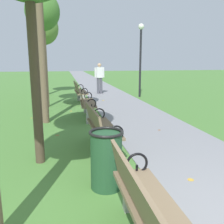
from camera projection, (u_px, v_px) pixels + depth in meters
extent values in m
cube|color=gray|center=(91.00, 83.00, 19.73)|extent=(2.25, 44.00, 0.02)
cube|color=#7A664C|center=(155.00, 211.00, 2.15)|extent=(0.45, 1.60, 0.05)
cube|color=#7A664C|center=(135.00, 190.00, 2.06)|extent=(0.13, 1.60, 0.40)
cube|color=#99968E|center=(132.00, 193.00, 2.91)|extent=(0.20, 0.12, 0.45)
torus|color=black|center=(137.00, 164.00, 2.86)|extent=(0.27, 0.03, 0.27)
cylinder|color=black|center=(137.00, 170.00, 2.88)|extent=(0.03, 0.03, 0.12)
cube|color=#7A664C|center=(103.00, 128.00, 4.79)|extent=(0.50, 1.61, 0.05)
cube|color=#7A664C|center=(94.00, 117.00, 4.70)|extent=(0.18, 1.60, 0.40)
cube|color=#99968E|center=(112.00, 153.00, 4.14)|extent=(0.20, 0.13, 0.45)
cube|color=#99968E|center=(97.00, 130.00, 5.55)|extent=(0.20, 0.13, 0.45)
torus|color=black|center=(116.00, 133.00, 4.06)|extent=(0.27, 0.04, 0.27)
cylinder|color=black|center=(116.00, 138.00, 4.07)|extent=(0.03, 0.03, 0.12)
torus|color=black|center=(99.00, 114.00, 5.50)|extent=(0.27, 0.04, 0.27)
cylinder|color=black|center=(99.00, 117.00, 5.52)|extent=(0.03, 0.03, 0.12)
cube|color=#7A664C|center=(88.00, 103.00, 7.59)|extent=(0.51, 1.62, 0.05)
cube|color=#7A664C|center=(82.00, 96.00, 7.51)|extent=(0.19, 1.60, 0.40)
cube|color=#99968E|center=(90.00, 116.00, 6.93)|extent=(0.20, 0.13, 0.45)
cube|color=#99968E|center=(87.00, 106.00, 8.36)|extent=(0.20, 0.13, 0.45)
torus|color=black|center=(92.00, 103.00, 6.84)|extent=(0.27, 0.04, 0.27)
cylinder|color=black|center=(92.00, 106.00, 6.86)|extent=(0.03, 0.03, 0.12)
torus|color=black|center=(88.00, 96.00, 8.31)|extent=(0.27, 0.04, 0.27)
cylinder|color=black|center=(88.00, 98.00, 8.32)|extent=(0.03, 0.03, 0.12)
cube|color=#7A664C|center=(81.00, 92.00, 10.21)|extent=(0.48, 1.61, 0.05)
cube|color=#7A664C|center=(76.00, 87.00, 10.12)|extent=(0.16, 1.60, 0.40)
cube|color=#99968E|center=(83.00, 101.00, 9.56)|extent=(0.20, 0.13, 0.45)
cube|color=#99968E|center=(79.00, 95.00, 10.97)|extent=(0.20, 0.13, 0.45)
torus|color=black|center=(85.00, 91.00, 9.48)|extent=(0.27, 0.04, 0.27)
cylinder|color=black|center=(85.00, 94.00, 9.49)|extent=(0.03, 0.03, 0.12)
torus|color=black|center=(81.00, 87.00, 10.93)|extent=(0.27, 0.04, 0.27)
cylinder|color=black|center=(81.00, 89.00, 10.94)|extent=(0.03, 0.03, 0.12)
cylinder|color=#4C3D2D|center=(35.00, 77.00, 4.03)|extent=(0.16, 0.16, 3.03)
cylinder|color=brown|center=(42.00, 53.00, 6.70)|extent=(0.20, 0.20, 3.94)
cylinder|color=brown|center=(46.00, 67.00, 9.19)|extent=(0.14, 0.14, 3.09)
ellipsoid|color=#477A33|center=(42.00, 11.00, 8.77)|extent=(1.25, 1.25, 1.38)
cylinder|color=#4C3D2D|center=(45.00, 67.00, 12.61)|extent=(0.19, 0.19, 2.85)
ellipsoid|color=#5B8438|center=(43.00, 28.00, 12.20)|extent=(1.51, 1.51, 1.66)
cylinder|color=#4C4C56|center=(98.00, 86.00, 13.04)|extent=(0.14, 0.14, 0.85)
cylinder|color=#4C4C56|center=(101.00, 86.00, 13.06)|extent=(0.14, 0.14, 0.85)
cube|color=white|center=(99.00, 72.00, 12.90)|extent=(0.35, 0.23, 0.56)
sphere|color=tan|center=(99.00, 65.00, 12.82)|extent=(0.20, 0.20, 0.20)
cylinder|color=white|center=(95.00, 73.00, 12.87)|extent=(0.09, 0.09, 0.52)
cylinder|color=white|center=(104.00, 72.00, 12.94)|extent=(0.09, 0.09, 0.52)
cylinder|color=#234C2D|center=(106.00, 161.00, 3.40)|extent=(0.44, 0.44, 0.80)
torus|color=black|center=(106.00, 132.00, 3.31)|extent=(0.48, 0.48, 0.04)
cylinder|color=black|center=(140.00, 64.00, 11.77)|extent=(0.10, 0.10, 3.20)
sphere|color=white|center=(141.00, 27.00, 11.40)|extent=(0.28, 0.28, 0.28)
cylinder|color=brown|center=(57.00, 135.00, 5.89)|extent=(0.12, 0.12, 0.00)
cylinder|color=gold|center=(71.00, 111.00, 8.68)|extent=(0.13, 0.13, 0.00)
cylinder|color=#93511E|center=(159.00, 130.00, 6.25)|extent=(0.08, 0.08, 0.00)
cylinder|color=#BC842D|center=(32.00, 118.00, 7.65)|extent=(0.09, 0.09, 0.00)
cylinder|color=gold|center=(191.00, 180.00, 3.65)|extent=(0.10, 0.10, 0.00)
cylinder|color=#93511E|center=(74.00, 98.00, 11.71)|extent=(0.10, 0.10, 0.00)
cylinder|color=gold|center=(103.00, 100.00, 10.85)|extent=(0.12, 0.12, 0.00)
cylinder|color=#AD6B23|center=(96.00, 135.00, 5.90)|extent=(0.09, 0.09, 0.00)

